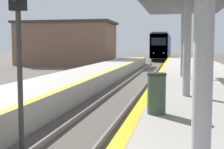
# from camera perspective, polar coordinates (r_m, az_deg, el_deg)

# --- Properties ---
(train) EXTENTS (2.67, 23.02, 4.51)m
(train) POSITION_cam_1_polar(r_m,az_deg,el_deg) (57.53, 9.16, 5.08)
(train) COLOR black
(train) RESTS_ON ground
(signal_near) EXTENTS (0.36, 0.31, 4.24)m
(signal_near) POSITION_cam_1_polar(r_m,az_deg,el_deg) (7.47, -16.77, 8.35)
(signal_near) COLOR #2D2D2D
(signal_near) RESTS_ON ground
(trash_bin) EXTENTS (0.47, 0.47, 1.00)m
(trash_bin) POSITION_cam_1_polar(r_m,az_deg,el_deg) (7.63, 8.14, -3.44)
(trash_bin) COLOR #384C38
(trash_bin) RESTS_ON platform_right
(station_building) EXTENTS (12.48, 7.01, 5.56)m
(station_building) POSITION_cam_1_polar(r_m,az_deg,el_deg) (41.19, -8.29, 5.69)
(station_building) COLOR brown
(station_building) RESTS_ON ground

